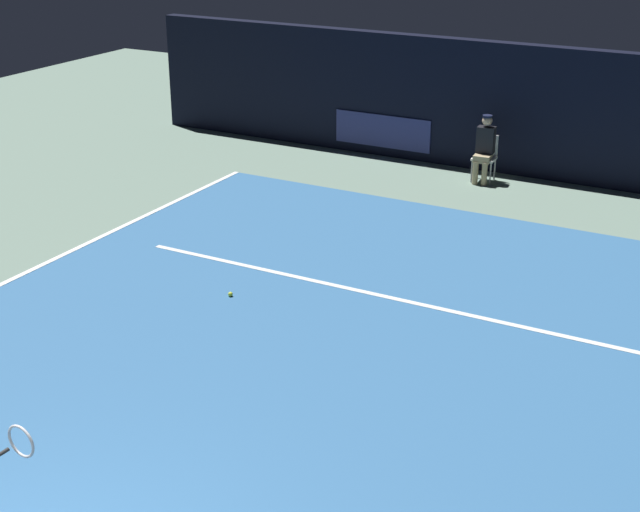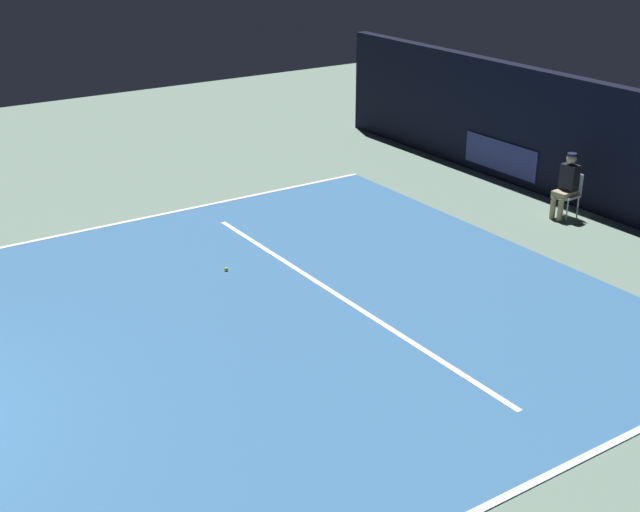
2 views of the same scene
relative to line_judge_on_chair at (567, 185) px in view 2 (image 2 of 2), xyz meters
The scene contains 7 objects.
ground_plane 8.08m from the line_judge_on_chair, 86.34° to the right, with size 33.05×33.05×0.00m, color slate.
court_surface 8.08m from the line_judge_on_chair, 86.34° to the right, with size 10.30×12.38×0.01m, color #336699.
line_sideline_right 9.28m from the line_judge_on_chair, 119.70° to the right, with size 0.10×12.38×0.01m, color white.
line_service 5.93m from the line_judge_on_chair, 84.99° to the right, with size 8.03×0.10×0.01m, color white.
back_wall 1.15m from the line_judge_on_chair, 58.28° to the left, with size 17.25×0.33×2.60m.
line_judge_on_chair is the anchor object (origin of this frame).
tennis_ball 7.08m from the line_judge_on_chair, 101.23° to the right, with size 0.07×0.07×0.07m, color #CCE033.
Camera 2 is at (10.19, 0.23, 6.02)m, focal length 47.89 mm.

